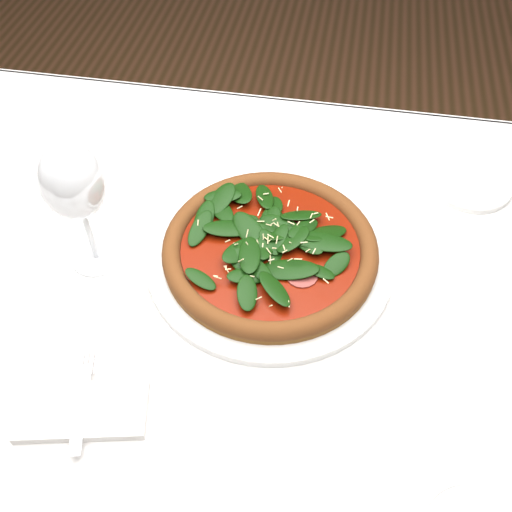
% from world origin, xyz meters
% --- Properties ---
extents(ground, '(6.00, 6.00, 0.00)m').
position_xyz_m(ground, '(0.00, 0.00, 0.00)').
color(ground, brown).
rests_on(ground, ground).
extents(dining_table, '(1.21, 0.81, 0.75)m').
position_xyz_m(dining_table, '(0.00, 0.00, 0.65)').
color(dining_table, silver).
rests_on(dining_table, ground).
extents(plate, '(0.35, 0.35, 0.02)m').
position_xyz_m(plate, '(0.07, 0.01, 0.76)').
color(plate, silver).
rests_on(plate, dining_table).
extents(pizza, '(0.40, 0.40, 0.04)m').
position_xyz_m(pizza, '(0.07, 0.01, 0.78)').
color(pizza, olive).
rests_on(pizza, plate).
extents(wine_glass, '(0.08, 0.08, 0.20)m').
position_xyz_m(wine_glass, '(-0.18, -0.03, 0.89)').
color(wine_glass, white).
rests_on(wine_glass, dining_table).
extents(napkin, '(0.16, 0.10, 0.01)m').
position_xyz_m(napkin, '(-0.11, -0.26, 0.76)').
color(napkin, silver).
rests_on(napkin, dining_table).
extents(fork, '(0.05, 0.14, 0.00)m').
position_xyz_m(fork, '(-0.11, -0.24, 0.76)').
color(fork, silver).
rests_on(fork, napkin).
extents(saucer_far, '(0.13, 0.13, 0.01)m').
position_xyz_m(saucer_far, '(0.36, 0.22, 0.76)').
color(saucer_far, silver).
rests_on(saucer_far, dining_table).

